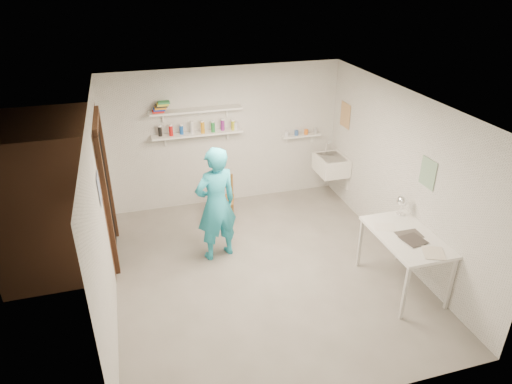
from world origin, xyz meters
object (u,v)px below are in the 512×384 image
object	(u,v)px
desk_lamp	(402,201)
work_table	(402,261)
wall_clock	(217,179)
man	(216,204)
wooden_chair	(222,200)
belfast_sink	(331,165)

from	to	relation	value
desk_lamp	work_table	bearing A→B (deg)	-112.42
wall_clock	desk_lamp	xyz separation A→B (m)	(2.31, -1.11, -0.12)
man	wall_clock	xyz separation A→B (m)	(0.06, 0.21, 0.28)
wooden_chair	man	bearing A→B (deg)	-91.06
man	work_table	bearing A→B (deg)	131.51
belfast_sink	wooden_chair	xyz separation A→B (m)	(-2.01, -0.22, -0.29)
wall_clock	wooden_chair	xyz separation A→B (m)	(0.21, 0.70, -0.73)
wooden_chair	wall_clock	bearing A→B (deg)	-91.13
wooden_chair	work_table	size ratio (longest dim) A/B	0.69
wall_clock	work_table	bearing A→B (deg)	-53.08
wall_clock	work_table	size ratio (longest dim) A/B	0.26
work_table	desk_lamp	size ratio (longest dim) A/B	8.00
belfast_sink	man	size ratio (longest dim) A/B	0.35
belfast_sink	man	xyz separation A→B (m)	(-2.28, -1.14, 0.15)
wall_clock	desk_lamp	distance (m)	2.56
man	wall_clock	distance (m)	0.36
belfast_sink	work_table	world-z (taller)	belfast_sink
belfast_sink	work_table	xyz separation A→B (m)	(-0.11, -2.51, -0.30)
work_table	desk_lamp	bearing A→B (deg)	67.58
belfast_sink	desk_lamp	world-z (taller)	desk_lamp
desk_lamp	man	bearing A→B (deg)	159.34
wooden_chair	desk_lamp	size ratio (longest dim) A/B	5.48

